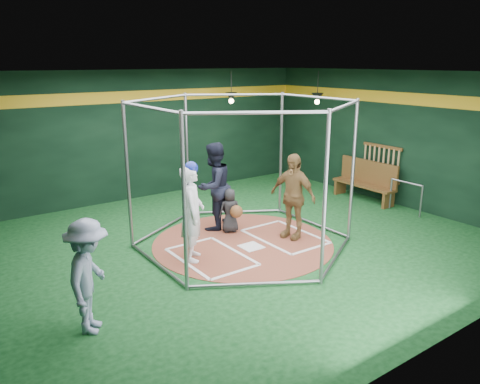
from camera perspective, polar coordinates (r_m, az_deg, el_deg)
room_shell at (r=9.45m, az=0.33°, el=3.70°), size 10.10×9.10×3.53m
clay_disc at (r=9.95m, az=0.34°, el=-6.20°), size 3.80×3.80×0.01m
home_plate at (r=9.73m, az=1.38°, el=-6.67°), size 0.43×0.43×0.01m
batter_box_left at (r=9.27m, az=-3.55°, el=-7.87°), size 1.17×1.77×0.01m
batter_box_right at (r=10.32m, az=5.45°, el=-5.39°), size 1.17×1.77×0.01m
batting_cage at (r=9.50m, az=0.35°, el=2.19°), size 4.05×4.67×3.00m
bat_rack at (r=13.27m, az=16.81°, el=3.43°), size 0.07×1.25×0.98m
pendant_lamp_near at (r=13.48m, az=-1.08°, el=11.54°), size 0.34×0.34×0.90m
pendant_lamp_far at (r=13.40m, az=9.41°, el=11.31°), size 0.34×0.34×0.90m
batter_figure at (r=8.88m, az=-5.84°, el=-2.42°), size 0.74×0.81×1.93m
visitor_leopard at (r=10.04m, az=6.43°, el=-0.50°), size 0.73×1.17×1.85m
catcher_figure at (r=10.38m, az=-1.14°, el=-2.27°), size 0.57×0.62×1.00m
umpire at (r=10.51m, az=-3.21°, el=0.69°), size 1.15×1.02×1.98m
bystander_blue at (r=6.92m, az=-17.95°, el=-9.77°), size 1.11×1.24×1.67m
dugout_bench at (r=13.29m, az=15.10°, el=1.42°), size 0.44×1.89×1.10m
steel_railing at (r=12.46m, az=19.58°, el=-0.01°), size 0.05×0.94×0.81m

